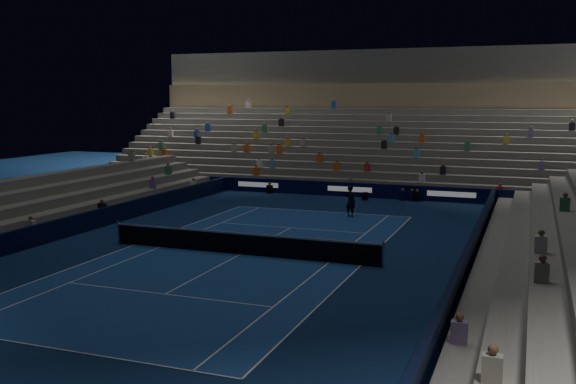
{
  "coord_description": "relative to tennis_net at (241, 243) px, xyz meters",
  "views": [
    {
      "loc": [
        11.9,
        -25.78,
        6.84
      ],
      "look_at": [
        0.0,
        6.0,
        2.0
      ],
      "focal_mm": 40.77,
      "sensor_mm": 36.0,
      "label": 1
    }
  ],
  "objects": [
    {
      "name": "broadcast_camera",
      "position": [
        1.33,
        17.43,
        -0.23
      ],
      "size": [
        0.47,
        0.86,
        0.51
      ],
      "color": "black",
      "rests_on": "ground"
    },
    {
      "name": "tennis_player",
      "position": [
        2.11,
        10.77,
        0.43
      ],
      "size": [
        0.8,
        0.68,
        1.87
      ],
      "primitive_type": "imported",
      "rotation": [
        0.0,
        0.0,
        2.74
      ],
      "color": "black",
      "rests_on": "ground"
    },
    {
      "name": "tennis_net",
      "position": [
        0.0,
        0.0,
        0.0
      ],
      "size": [
        12.9,
        0.1,
        1.1
      ],
      "color": "#B2B2B7",
      "rests_on": "ground"
    },
    {
      "name": "sponsor_barrier_west",
      "position": [
        -9.7,
        0.0,
        -0.0
      ],
      "size": [
        0.25,
        37.0,
        1.0
      ],
      "primitive_type": "cube",
      "color": "black",
      "rests_on": "ground"
    },
    {
      "name": "court_surface",
      "position": [
        0.0,
        0.0,
        -0.5
      ],
      "size": [
        10.97,
        23.77,
        0.01
      ],
      "primitive_type": "cube",
      "color": "navy",
      "rests_on": "ground"
    },
    {
      "name": "sponsor_barrier_far",
      "position": [
        0.0,
        18.5,
        -0.0
      ],
      "size": [
        44.0,
        0.25,
        1.0
      ],
      "primitive_type": "cube",
      "color": "black",
      "rests_on": "ground"
    },
    {
      "name": "sponsor_barrier_east",
      "position": [
        9.7,
        0.0,
        -0.0
      ],
      "size": [
        0.25,
        37.0,
        1.0
      ],
      "primitive_type": "cube",
      "color": "black",
      "rests_on": "ground"
    },
    {
      "name": "ground",
      "position": [
        0.0,
        0.0,
        -0.5
      ],
      "size": [
        90.0,
        90.0,
        0.0
      ],
      "primitive_type": "plane",
      "color": "#0B2046",
      "rests_on": "ground"
    },
    {
      "name": "grandstand_main",
      "position": [
        0.0,
        27.9,
        2.87
      ],
      "size": [
        44.0,
        15.2,
        11.2
      ],
      "color": "#5F5F5A",
      "rests_on": "ground"
    },
    {
      "name": "grandstand_west",
      "position": [
        -13.17,
        0.0,
        0.41
      ],
      "size": [
        5.0,
        37.0,
        2.5
      ],
      "color": "slate",
      "rests_on": "ground"
    },
    {
      "name": "grandstand_east",
      "position": [
        13.17,
        0.0,
        0.41
      ],
      "size": [
        5.0,
        37.0,
        2.5
      ],
      "color": "slate",
      "rests_on": "ground"
    }
  ]
}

